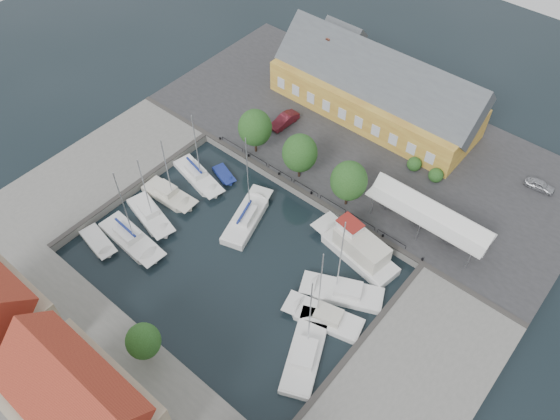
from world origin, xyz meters
name	(u,v)px	position (x,y,z in m)	size (l,w,h in m)	color
ground	(245,250)	(0.00, 0.00, 0.00)	(140.00, 140.00, 0.00)	black
north_quay	(363,140)	(0.00, 23.00, 0.50)	(56.00, 26.00, 1.00)	#2D2D30
west_quay	(105,167)	(-22.00, -2.00, 0.50)	(12.00, 24.00, 1.00)	slate
east_quay	(408,384)	(22.00, -2.00, 0.50)	(12.00, 24.00, 1.00)	slate
south_bank	(90,389)	(0.00, -21.00, 0.50)	(56.00, 14.00, 1.00)	slate
quay_edge_fittings	(273,219)	(0.02, 4.75, 1.06)	(56.00, 24.72, 0.40)	#383533
warehouse	(373,89)	(-2.60, 28.36, 4.43)	(28.56, 14.00, 9.55)	#BD802E
tent_canopy	(429,214)	(14.00, 14.50, 3.68)	(14.00, 4.00, 2.83)	white
quay_trees	(300,153)	(-2.00, 12.00, 4.88)	(18.20, 4.20, 6.30)	black
car_silver	(540,185)	(21.29, 28.79, 1.59)	(1.40, 3.47, 1.18)	#A7A8AE
car_red	(284,120)	(-9.52, 18.32, 1.73)	(1.55, 4.44, 1.46)	maroon
center_sailboat	(247,219)	(-2.73, 3.27, 0.36)	(5.30, 9.46, 12.59)	white
trawler	(357,249)	(9.78, 7.39, 1.02)	(11.24, 4.92, 5.00)	white
east_boat_a	(344,293)	(11.75, 2.31, 0.26)	(8.96, 6.17, 12.19)	white
east_boat_b	(325,318)	(11.98, -1.31, 0.26)	(8.52, 4.62, 11.22)	white
east_boat_c	(305,354)	(12.86, -5.64, 0.26)	(6.46, 9.63, 11.84)	white
west_boat_a	(198,177)	(-11.94, 4.41, 0.27)	(8.68, 4.09, 11.20)	white
west_boat_b	(169,196)	(-12.41, -0.01, 0.26)	(7.49, 2.89, 10.18)	beige
west_boat_c	(150,216)	(-11.66, -3.58, 0.26)	(8.03, 4.21, 10.56)	white
west_boat_d	(131,240)	(-10.68, -7.27, 0.27)	(9.36, 3.35, 12.17)	white
launch_sw	(98,243)	(-13.31, -9.85, 0.09)	(5.67, 2.89, 0.98)	white
launch_nw	(224,175)	(-9.78, 6.83, 0.09)	(4.08, 2.66, 0.88)	navy
townhouses	(65,398)	(1.93, -23.24, 5.82)	(36.30, 8.50, 12.00)	#B8AE8D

